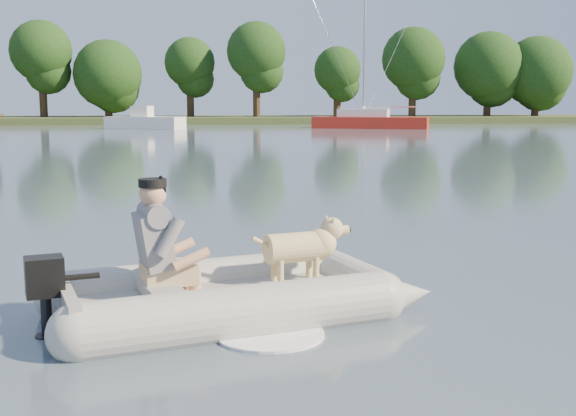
{
  "coord_description": "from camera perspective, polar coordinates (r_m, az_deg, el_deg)",
  "views": [
    {
      "loc": [
        -0.61,
        -7.13,
        2.07
      ],
      "look_at": [
        0.34,
        1.65,
        0.75
      ],
      "focal_mm": 45.0,
      "sensor_mm": 36.0,
      "label": 1
    }
  ],
  "objects": [
    {
      "name": "motorboat",
      "position": [
        54.86,
        -11.23,
        7.33
      ],
      "size": [
        6.3,
        4.29,
        2.49
      ],
      "primitive_type": null,
      "rotation": [
        0.0,
        0.0,
        -0.38
      ],
      "color": "white",
      "rests_on": "water"
    },
    {
      "name": "shore_bank",
      "position": [
        69.16,
        -5.67,
        6.92
      ],
      "size": [
        160.0,
        12.0,
        0.7
      ],
      "primitive_type": "cube",
      "color": "#47512D",
      "rests_on": "water"
    },
    {
      "name": "man",
      "position": [
        6.83,
        -10.37,
        -2.23
      ],
      "size": [
        0.92,
        0.84,
        1.13
      ],
      "primitive_type": null,
      "rotation": [
        0.0,
        0.0,
        0.29
      ],
      "color": "slate",
      "rests_on": "dinghy"
    },
    {
      "name": "outboard_motor",
      "position": [
        6.75,
        -18.6,
        -6.93
      ],
      "size": [
        0.5,
        0.42,
        0.82
      ],
      "primitive_type": null,
      "rotation": [
        0.0,
        0.0,
        0.29
      ],
      "color": "black",
      "rests_on": "dinghy"
    },
    {
      "name": "treeline",
      "position": [
        68.35,
        -4.48,
        11.23
      ],
      "size": [
        75.85,
        7.35,
        9.27
      ],
      "color": "#332316",
      "rests_on": "shore_bank"
    },
    {
      "name": "dog",
      "position": [
        7.31,
        0.56,
        -3.55
      ],
      "size": [
        1.04,
        0.61,
        0.65
      ],
      "primitive_type": null,
      "rotation": [
        0.0,
        0.0,
        0.29
      ],
      "color": "tan",
      "rests_on": "dinghy"
    },
    {
      "name": "water",
      "position": [
        7.45,
        -1.23,
        -7.63
      ],
      "size": [
        160.0,
        160.0,
        0.0
      ],
      "primitive_type": "plane",
      "color": "slate",
      "rests_on": "ground"
    },
    {
      "name": "dinghy",
      "position": [
        7.01,
        -4.36,
        -3.44
      ],
      "size": [
        5.9,
        5.09,
        1.45
      ],
      "primitive_type": null,
      "rotation": [
        0.0,
        0.0,
        0.29
      ],
      "color": "gray",
      "rests_on": "water"
    },
    {
      "name": "sailboat",
      "position": [
        55.44,
        6.44,
        6.82
      ],
      "size": [
        8.97,
        5.46,
        11.84
      ],
      "rotation": [
        0.0,
        0.0,
        -0.36
      ],
      "color": "red",
      "rests_on": "water"
    }
  ]
}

